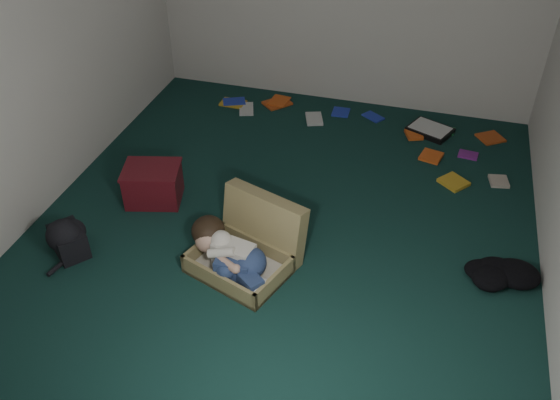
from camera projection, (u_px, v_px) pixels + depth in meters
The scene contains 10 objects.
floor at pixel (285, 223), 4.90m from camera, with size 4.50×4.50×0.00m, color #11312C.
wall_front at pixel (136, 317), 2.39m from camera, with size 4.50×4.50×0.00m, color silver.
wall_left at pixel (36, 47), 4.55m from camera, with size 4.50×4.50×0.00m, color silver.
suitcase at pixel (250, 247), 4.44m from camera, with size 0.88×0.87×0.51m.
person at pixel (230, 253), 4.32m from camera, with size 0.69×0.53×0.32m.
maroon_bin at pixel (153, 184), 5.05m from camera, with size 0.55×0.48×0.33m.
backpack at pixel (69, 240), 4.54m from camera, with size 0.39×0.32×0.24m, color black, non-canonical shape.
clothing_pile at pixel (501, 274), 4.33m from camera, with size 0.42×0.34×0.13m, color black, non-canonical shape.
paper_tray at pixel (430, 130), 6.03m from camera, with size 0.50×0.45×0.06m.
book_scatter at pixel (378, 132), 6.03m from camera, with size 3.02×1.26×0.02m.
Camera 1 is at (1.01, -3.63, 3.13)m, focal length 38.00 mm.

